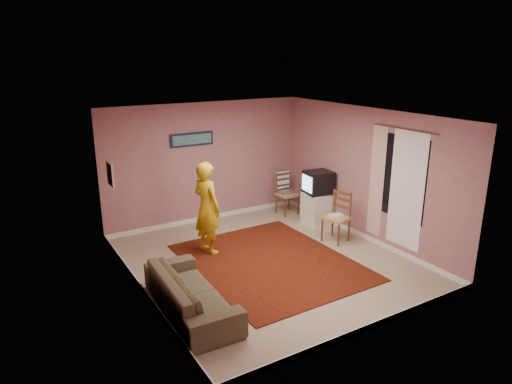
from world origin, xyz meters
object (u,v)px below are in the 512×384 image
chair_b (336,212)px  chair_a (287,190)px  sofa (191,292)px  person (207,208)px  tv_cabinet (317,208)px  crt_tv (318,182)px

chair_b → chair_a: bearing=160.7°
sofa → person: (1.09, 1.75, 0.57)m
tv_cabinet → sofa: (-3.75, -1.86, -0.05)m
person → sofa: bearing=132.7°
chair_a → sofa: (-3.57, -2.75, -0.28)m
chair_a → person: size_ratio=0.30×
crt_tv → sofa: (-3.74, -1.86, -0.64)m
sofa → tv_cabinet: bearing=-61.4°
sofa → crt_tv: bearing=-61.3°
crt_tv → person: bearing=-169.9°
sofa → person: size_ratio=1.17×
crt_tv → person: size_ratio=0.36×
crt_tv → sofa: 4.23m
chair_b → tv_cabinet: bearing=147.2°
chair_b → sofa: (-3.46, -0.92, -0.31)m
chair_a → tv_cabinet: bearing=-80.0°
crt_tv → chair_b: 1.04m
sofa → chair_a: bearing=-50.2°
person → tv_cabinet: bearing=-102.9°
tv_cabinet → person: 2.71m
tv_cabinet → sofa: 4.19m
crt_tv → tv_cabinet: bearing=0.0°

